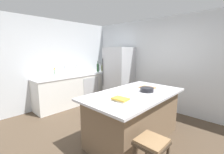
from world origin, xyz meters
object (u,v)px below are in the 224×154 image
(refrigerator, at_px, (119,75))
(mixing_bowl, at_px, (147,90))
(paper_towel_roll, at_px, (77,71))
(cutting_board, at_px, (147,88))
(bar_stool, at_px, (151,148))
(soda_bottle, at_px, (100,68))
(flower_vase, at_px, (55,75))
(cookbook_stack, at_px, (120,99))
(sink_faucet, at_px, (65,71))
(olive_oil_bottle, at_px, (102,68))
(wine_bottle, at_px, (98,68))
(kitchen_island, at_px, (134,116))
(vinegar_bottle, at_px, (106,68))

(refrigerator, xyz_separation_m, mixing_bowl, (1.78, -1.23, 0.06))
(paper_towel_roll, bearing_deg, cutting_board, 1.79)
(bar_stool, distance_m, soda_bottle, 4.00)
(paper_towel_roll, bearing_deg, flower_vase, -86.94)
(soda_bottle, bearing_deg, cookbook_stack, -36.37)
(sink_faucet, relative_size, flower_vase, 1.02)
(paper_towel_roll, height_order, mixing_bowl, paper_towel_roll)
(bar_stool, distance_m, cutting_board, 1.48)
(sink_faucet, xyz_separation_m, paper_towel_roll, (0.06, 0.37, -0.02))
(refrigerator, height_order, olive_oil_bottle, refrigerator)
(mixing_bowl, bearing_deg, wine_bottle, 157.71)
(cookbook_stack, relative_size, cutting_board, 0.88)
(kitchen_island, distance_m, olive_oil_bottle, 3.04)
(bar_stool, xyz_separation_m, mixing_bowl, (-0.64, 0.93, 0.45))
(kitchen_island, bearing_deg, cutting_board, 93.13)
(refrigerator, bearing_deg, bar_stool, -41.78)
(cookbook_stack, bearing_deg, olive_oil_bottle, 142.05)
(kitchen_island, relative_size, vinegar_bottle, 7.78)
(bar_stool, relative_size, soda_bottle, 1.95)
(sink_faucet, height_order, soda_bottle, soda_bottle)
(sink_faucet, xyz_separation_m, cookbook_stack, (2.67, -0.56, -0.14))
(flower_vase, relative_size, wine_bottle, 0.77)
(olive_oil_bottle, height_order, soda_bottle, soda_bottle)
(soda_bottle, bearing_deg, kitchen_island, -29.38)
(soda_bottle, bearing_deg, mixing_bowl, -24.19)
(kitchen_island, xyz_separation_m, mixing_bowl, (0.12, 0.24, 0.49))
(olive_oil_bottle, distance_m, mixing_bowl, 2.97)
(kitchen_island, relative_size, mixing_bowl, 7.76)
(bar_stool, distance_m, paper_towel_roll, 3.50)
(kitchen_island, height_order, sink_faucet, sink_faucet)
(cutting_board, bearing_deg, mixing_bowl, -61.18)
(paper_towel_roll, bearing_deg, soda_bottle, 93.06)
(bar_stool, bearing_deg, refrigerator, 138.22)
(vinegar_bottle, height_order, olive_oil_bottle, olive_oil_bottle)
(cutting_board, bearing_deg, wine_bottle, 161.68)
(sink_faucet, relative_size, wine_bottle, 0.78)
(wine_bottle, height_order, mixing_bowl, wine_bottle)
(olive_oil_bottle, bearing_deg, vinegar_bottle, 36.59)
(cutting_board, bearing_deg, flower_vase, -161.29)
(paper_towel_roll, bearing_deg, kitchen_island, -9.51)
(flower_vase, distance_m, soda_bottle, 1.79)
(bar_stool, xyz_separation_m, vinegar_bottle, (-3.19, 2.31, 0.53))
(paper_towel_roll, distance_m, wine_bottle, 0.92)
(paper_towel_roll, distance_m, soda_bottle, 1.03)
(olive_oil_bottle, bearing_deg, cutting_board, -22.49)
(bar_stool, distance_m, wine_bottle, 3.93)
(refrigerator, height_order, wine_bottle, refrigerator)
(vinegar_bottle, bearing_deg, soda_bottle, -128.80)
(vinegar_bottle, distance_m, soda_bottle, 0.23)
(bar_stool, xyz_separation_m, flower_vase, (-3.24, 0.36, 0.52))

